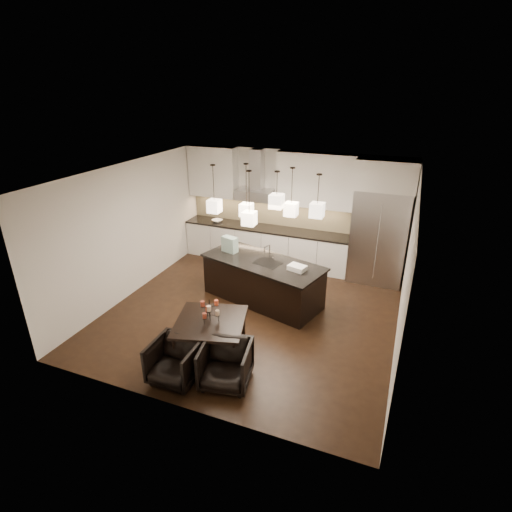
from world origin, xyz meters
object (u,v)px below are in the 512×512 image
at_px(refrigerator, 379,237).
at_px(dining_table, 211,338).
at_px(armchair_left, 175,361).
at_px(armchair_right, 226,364).
at_px(island_body, 263,282).

distance_m(refrigerator, dining_table, 4.55).
distance_m(armchair_left, armchair_right, 0.79).
xyz_separation_m(island_body, armchair_left, (-0.38, -2.80, -0.10)).
bearing_deg(armchair_left, dining_table, 72.25).
xyz_separation_m(refrigerator, armchair_left, (-2.46, -4.64, -0.74)).
xyz_separation_m(island_body, armchair_right, (0.38, -2.59, -0.09)).
relative_size(island_body, armchair_right, 3.26).
distance_m(island_body, dining_table, 2.05).
bearing_deg(island_body, armchair_right, -65.65).
bearing_deg(armchair_right, island_body, 88.10).
distance_m(refrigerator, armchair_right, 4.81).
bearing_deg(armchair_right, refrigerator, 58.76).
distance_m(dining_table, armchair_left, 0.79).
relative_size(dining_table, armchair_left, 1.51).
bearing_deg(dining_table, armchair_left, -122.06).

